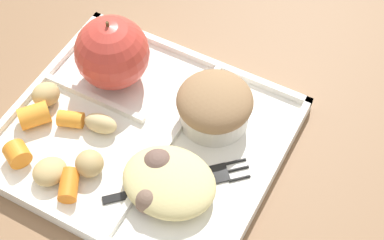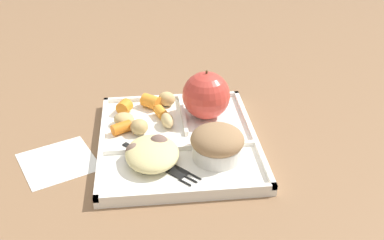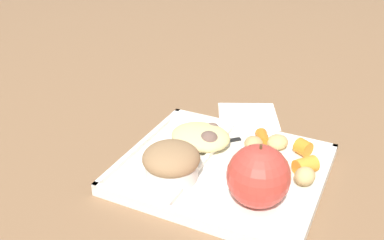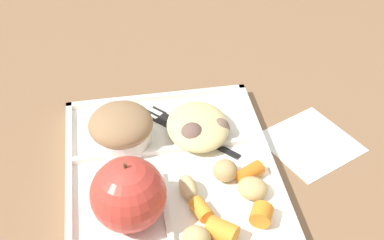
% 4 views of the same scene
% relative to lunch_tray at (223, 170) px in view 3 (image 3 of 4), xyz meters
% --- Properties ---
extents(ground, '(6.00, 6.00, 0.00)m').
position_rel_lunch_tray_xyz_m(ground, '(0.00, -0.00, -0.01)').
color(ground, '#846042').
extents(lunch_tray, '(0.30, 0.27, 0.02)m').
position_rel_lunch_tray_xyz_m(lunch_tray, '(0.00, 0.00, 0.00)').
color(lunch_tray, white).
rests_on(lunch_tray, ground).
extents(green_apple, '(0.09, 0.09, 0.09)m').
position_rel_lunch_tray_xyz_m(green_apple, '(-0.07, 0.06, 0.05)').
color(green_apple, '#C63D33').
rests_on(green_apple, lunch_tray).
extents(bran_muffin, '(0.09, 0.09, 0.05)m').
position_rel_lunch_tray_xyz_m(bran_muffin, '(0.06, 0.06, 0.03)').
color(bran_muffin, silver).
rests_on(bran_muffin, lunch_tray).
extents(carrot_slice_center, '(0.03, 0.04, 0.02)m').
position_rel_lunch_tray_xyz_m(carrot_slice_center, '(-0.03, -0.10, 0.01)').
color(carrot_slice_center, orange).
rests_on(carrot_slice_center, lunch_tray).
extents(carrot_slice_large, '(0.03, 0.03, 0.03)m').
position_rel_lunch_tray_xyz_m(carrot_slice_large, '(-0.10, -0.09, 0.02)').
color(carrot_slice_large, orange).
rests_on(carrot_slice_large, lunch_tray).
extents(carrot_slice_tilted, '(0.03, 0.03, 0.02)m').
position_rel_lunch_tray_xyz_m(carrot_slice_tilted, '(-0.08, -0.03, 0.01)').
color(carrot_slice_tilted, orange).
rests_on(carrot_slice_tilted, lunch_tray).
extents(carrot_slice_diagonal, '(0.04, 0.04, 0.03)m').
position_rel_lunch_tray_xyz_m(carrot_slice_diagonal, '(-0.12, -0.04, 0.02)').
color(carrot_slice_diagonal, orange).
rests_on(carrot_slice_diagonal, lunch_tray).
extents(potato_chunk_wedge, '(0.04, 0.04, 0.03)m').
position_rel_lunch_tray_xyz_m(potato_chunk_wedge, '(-0.03, -0.07, 0.02)').
color(potato_chunk_wedge, tan).
rests_on(potato_chunk_wedge, lunch_tray).
extents(potato_chunk_large, '(0.05, 0.05, 0.02)m').
position_rel_lunch_tray_xyz_m(potato_chunk_large, '(-0.06, -0.09, 0.02)').
color(potato_chunk_large, tan).
rests_on(potato_chunk_large, lunch_tray).
extents(potato_chunk_small, '(0.04, 0.03, 0.02)m').
position_rel_lunch_tray_xyz_m(potato_chunk_small, '(-0.05, -0.02, 0.02)').
color(potato_chunk_small, tan).
rests_on(potato_chunk_small, lunch_tray).
extents(potato_chunk_corner, '(0.04, 0.04, 0.03)m').
position_rel_lunch_tray_xyz_m(potato_chunk_corner, '(-0.12, -0.01, 0.02)').
color(potato_chunk_corner, tan).
rests_on(potato_chunk_corner, lunch_tray).
extents(egg_noodle_pile, '(0.10, 0.08, 0.03)m').
position_rel_lunch_tray_xyz_m(egg_noodle_pile, '(0.06, -0.05, 0.02)').
color(egg_noodle_pile, '#D6C684').
rests_on(egg_noodle_pile, lunch_tray).
extents(meatball_back, '(0.04, 0.04, 0.04)m').
position_rel_lunch_tray_xyz_m(meatball_back, '(0.04, -0.03, 0.02)').
color(meatball_back, brown).
rests_on(meatball_back, lunch_tray).
extents(meatball_center, '(0.03, 0.03, 0.03)m').
position_rel_lunch_tray_xyz_m(meatball_center, '(0.05, -0.07, 0.02)').
color(meatball_center, '#755B4C').
rests_on(meatball_center, lunch_tray).
extents(plastic_fork, '(0.13, 0.12, 0.00)m').
position_rel_lunch_tray_xyz_m(plastic_fork, '(0.07, -0.03, 0.01)').
color(plastic_fork, black).
rests_on(plastic_fork, lunch_tray).
extents(paper_napkin, '(0.15, 0.15, 0.00)m').
position_rel_lunch_tray_xyz_m(paper_napkin, '(0.03, -0.20, -0.01)').
color(paper_napkin, white).
rests_on(paper_napkin, ground).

